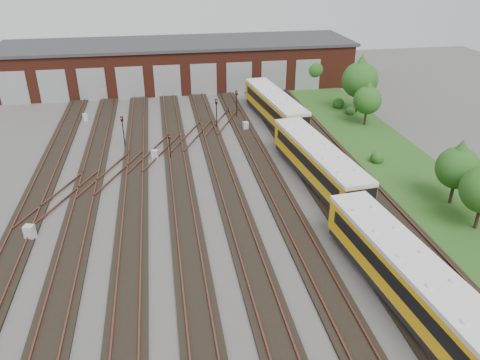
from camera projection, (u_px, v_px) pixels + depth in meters
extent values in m
plane|color=#43403E|center=(212.00, 224.00, 35.53)|extent=(120.00, 120.00, 0.00)
cube|color=black|center=(17.00, 241.00, 33.32)|extent=(2.40, 70.00, 0.18)
cube|color=brown|center=(6.00, 240.00, 33.13)|extent=(0.10, 70.00, 0.15)
cube|color=brown|center=(28.00, 238.00, 33.36)|extent=(0.10, 70.00, 0.15)
cube|color=black|center=(76.00, 235.00, 33.94)|extent=(2.40, 70.00, 0.18)
cube|color=brown|center=(65.00, 234.00, 33.75)|extent=(0.10, 70.00, 0.15)
cube|color=brown|center=(86.00, 233.00, 33.98)|extent=(0.10, 70.00, 0.15)
cube|color=black|center=(132.00, 230.00, 34.56)|extent=(2.40, 70.00, 0.18)
cube|color=brown|center=(122.00, 229.00, 34.37)|extent=(0.10, 70.00, 0.15)
cube|color=brown|center=(142.00, 227.00, 34.60)|extent=(0.10, 70.00, 0.15)
cube|color=black|center=(186.00, 225.00, 35.18)|extent=(2.40, 70.00, 0.18)
cube|color=brown|center=(176.00, 224.00, 34.99)|extent=(0.10, 70.00, 0.15)
cube|color=brown|center=(195.00, 222.00, 35.22)|extent=(0.10, 70.00, 0.15)
cube|color=black|center=(238.00, 220.00, 35.80)|extent=(2.40, 70.00, 0.18)
cube|color=brown|center=(229.00, 219.00, 35.61)|extent=(0.10, 70.00, 0.15)
cube|color=brown|center=(248.00, 218.00, 35.84)|extent=(0.10, 70.00, 0.15)
cube|color=black|center=(289.00, 216.00, 36.42)|extent=(2.40, 70.00, 0.18)
cube|color=brown|center=(280.00, 215.00, 36.23)|extent=(0.10, 70.00, 0.15)
cube|color=brown|center=(298.00, 213.00, 36.46)|extent=(0.10, 70.00, 0.15)
cube|color=black|center=(338.00, 211.00, 37.04)|extent=(2.40, 70.00, 0.18)
cube|color=brown|center=(329.00, 210.00, 36.85)|extent=(0.10, 70.00, 0.15)
cube|color=brown|center=(346.00, 208.00, 37.08)|extent=(0.10, 70.00, 0.15)
cube|color=black|center=(385.00, 207.00, 37.66)|extent=(2.40, 70.00, 0.18)
cube|color=brown|center=(377.00, 206.00, 37.47)|extent=(0.10, 70.00, 0.15)
cube|color=brown|center=(393.00, 204.00, 37.70)|extent=(0.10, 70.00, 0.15)
cube|color=brown|center=(113.00, 172.00, 42.97)|extent=(5.40, 9.62, 0.15)
cube|color=brown|center=(156.00, 152.00, 47.10)|extent=(5.40, 9.62, 0.15)
cube|color=brown|center=(192.00, 135.00, 51.24)|extent=(5.40, 9.62, 0.15)
cube|color=brown|center=(60.00, 197.00, 38.83)|extent=(5.40, 9.62, 0.15)
cube|color=brown|center=(223.00, 121.00, 55.37)|extent=(5.40, 9.62, 0.15)
cube|color=#532014|center=(179.00, 65.00, 69.34)|extent=(50.00, 12.00, 6.00)
cube|color=#313134|center=(178.00, 43.00, 67.92)|extent=(51.00, 12.50, 0.40)
cube|color=#939698|center=(13.00, 88.00, 61.00)|extent=(3.60, 0.12, 4.40)
cube|color=#939698|center=(53.00, 86.00, 61.77)|extent=(3.60, 0.12, 4.40)
cube|color=#939698|center=(92.00, 85.00, 62.55)|extent=(3.60, 0.12, 4.40)
cube|color=#939698|center=(130.00, 83.00, 63.32)|extent=(3.60, 0.12, 4.40)
cube|color=#939698|center=(167.00, 81.00, 64.10)|extent=(3.60, 0.12, 4.40)
cube|color=#939698|center=(204.00, 80.00, 64.87)|extent=(3.60, 0.12, 4.40)
cube|color=#939698|center=(239.00, 78.00, 65.65)|extent=(3.60, 0.12, 4.40)
cube|color=#939698|center=(274.00, 76.00, 66.42)|extent=(3.60, 0.12, 4.40)
cube|color=#939698|center=(308.00, 75.00, 67.20)|extent=(3.60, 0.12, 4.40)
cube|color=#28501A|center=(387.00, 154.00, 47.25)|extent=(8.00, 55.00, 0.05)
cube|color=black|center=(403.00, 294.00, 27.42)|extent=(3.80, 15.27, 0.60)
cube|color=orange|center=(407.00, 275.00, 26.79)|extent=(4.10, 15.30, 2.22)
cube|color=silver|center=(411.00, 257.00, 26.22)|extent=(4.20, 15.31, 0.30)
cube|color=black|center=(387.00, 276.00, 26.35)|extent=(1.37, 13.24, 0.86)
cube|color=black|center=(428.00, 268.00, 26.99)|extent=(1.37, 13.24, 0.86)
cube|color=black|center=(317.00, 176.00, 41.49)|extent=(3.80, 15.27, 0.60)
cube|color=orange|center=(318.00, 161.00, 40.85)|extent=(4.10, 15.30, 2.22)
cube|color=silver|center=(319.00, 148.00, 40.28)|extent=(4.20, 15.31, 0.30)
cube|color=black|center=(304.00, 160.00, 40.42)|extent=(1.37, 13.24, 0.86)
cube|color=black|center=(332.00, 157.00, 41.06)|extent=(1.37, 13.24, 0.86)
cube|color=black|center=(274.00, 117.00, 55.55)|extent=(3.80, 15.27, 0.60)
cube|color=orange|center=(274.00, 106.00, 54.91)|extent=(4.10, 15.30, 2.22)
cube|color=silver|center=(275.00, 95.00, 54.35)|extent=(4.20, 15.31, 0.30)
cube|color=black|center=(264.00, 104.00, 54.48)|extent=(1.37, 13.24, 0.86)
cube|color=black|center=(285.00, 103.00, 55.12)|extent=(1.37, 13.24, 0.86)
cylinder|color=black|center=(124.00, 135.00, 48.27)|extent=(0.10, 0.10, 2.85)
cube|color=black|center=(122.00, 119.00, 47.51)|extent=(0.29, 0.21, 0.52)
sphere|color=#FC0E1F|center=(122.00, 118.00, 47.37)|extent=(0.12, 0.12, 0.12)
cylinder|color=black|center=(170.00, 149.00, 45.68)|extent=(0.09, 0.09, 2.16)
cube|color=black|center=(169.00, 137.00, 45.09)|extent=(0.26, 0.20, 0.46)
sphere|color=#FC0E1F|center=(169.00, 136.00, 44.97)|extent=(0.11, 0.11, 0.11)
cylinder|color=black|center=(237.00, 106.00, 56.66)|extent=(0.11, 0.11, 2.83)
cube|color=black|center=(237.00, 93.00, 55.90)|extent=(0.31, 0.25, 0.55)
sphere|color=#FC0E1F|center=(237.00, 92.00, 55.75)|extent=(0.13, 0.13, 0.13)
cylinder|color=black|center=(217.00, 116.00, 53.36)|extent=(0.11, 0.11, 2.89)
cube|color=black|center=(216.00, 102.00, 52.58)|extent=(0.30, 0.20, 0.57)
sphere|color=#FC0E1F|center=(216.00, 101.00, 52.43)|extent=(0.14, 0.14, 0.14)
cube|color=#AFB0B4|center=(30.00, 232.00, 33.43)|extent=(0.82, 0.75, 1.13)
cube|color=#AFB0B4|center=(85.00, 117.00, 56.08)|extent=(0.64, 0.58, 0.89)
cube|color=#AFB0B4|center=(155.00, 155.00, 45.94)|extent=(0.69, 0.61, 0.98)
cube|color=#AFB0B4|center=(246.00, 126.00, 53.23)|extent=(0.67, 0.59, 0.98)
cube|color=#AFB0B4|center=(306.00, 164.00, 44.07)|extent=(0.65, 0.61, 0.86)
cylinder|color=black|center=(312.00, 82.00, 68.92)|extent=(0.21, 0.21, 1.55)
sphere|color=#1B4614|center=(313.00, 68.00, 67.98)|extent=(3.02, 3.02, 3.02)
cone|color=#1B4614|center=(314.00, 61.00, 67.50)|extent=(2.59, 2.59, 2.16)
cylinder|color=black|center=(365.00, 118.00, 54.51)|extent=(0.26, 0.26, 1.65)
sphere|color=#1B4614|center=(367.00, 100.00, 53.52)|extent=(3.21, 3.21, 3.21)
cone|color=#1B4614|center=(369.00, 90.00, 53.00)|extent=(2.75, 2.75, 2.30)
cylinder|color=black|center=(357.00, 104.00, 58.53)|extent=(0.26, 0.26, 2.26)
sphere|color=#1B4614|center=(360.00, 80.00, 57.17)|extent=(4.39, 4.39, 4.39)
cone|color=#1B4614|center=(361.00, 67.00, 56.46)|extent=(3.76, 3.76, 3.14)
cylinder|color=black|center=(452.00, 194.00, 37.97)|extent=(0.27, 0.27, 1.74)
sphere|color=#1B4614|center=(458.00, 168.00, 36.93)|extent=(3.39, 3.39, 3.39)
cone|color=#1B4614|center=(461.00, 154.00, 36.38)|extent=(2.91, 2.91, 2.42)
cylinder|color=black|center=(477.00, 218.00, 34.52)|extent=(0.26, 0.26, 1.80)
sphere|color=#1B4614|center=(377.00, 156.00, 45.25)|extent=(1.31, 1.31, 1.31)
sphere|color=#1B4614|center=(339.00, 102.00, 60.44)|extent=(1.50, 1.50, 1.50)
sphere|color=#1B4614|center=(350.00, 110.00, 58.07)|extent=(1.21, 1.21, 1.21)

